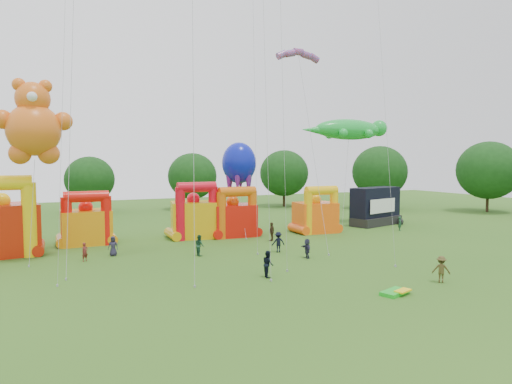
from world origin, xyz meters
name	(u,v)px	position (x,y,z in m)	size (l,w,h in m)	color
ground	(345,321)	(0.00, 0.00, 0.00)	(160.00, 160.00, 0.00)	#2D5A19
tree_ring	(320,202)	(-1.18, 0.62, 6.26)	(123.86, 125.97, 12.07)	#352314
bouncy_castle_0	(2,225)	(-17.85, 25.82, 2.69)	(6.23, 5.31, 7.12)	red
bouncy_castle_1	(86,224)	(-10.79, 28.69, 2.07)	(4.79, 3.89, 5.40)	orange
bouncy_castle_2	(194,216)	(0.12, 28.01, 2.33)	(5.21, 4.45, 6.10)	#D69B0B
bouncy_castle_3	(234,217)	(4.42, 27.30, 2.12)	(4.90, 4.05, 5.54)	red
bouncy_castle_4	(316,214)	(14.16, 25.83, 2.10)	(4.72, 3.91, 5.47)	#FC590D
stage_trailer	(376,207)	(24.46, 28.00, 2.37)	(8.03, 4.83, 4.92)	black
teddy_bear_kite	(33,136)	(-15.06, 22.30, 10.39)	(6.03, 4.49, 15.11)	orange
gecko_kite	(347,165)	(20.50, 28.94, 7.84)	(13.10, 6.85, 13.88)	green
octopus_kite	(240,176)	(5.65, 28.48, 6.60)	(3.91, 6.14, 10.52)	#0B16AA
parafoil_kites	(169,93)	(-5.23, 16.34, 13.65)	(25.21, 15.09, 29.56)	red
diamond_kites	(248,63)	(0.90, 14.86, 16.21)	(26.98, 15.30, 37.27)	red
folded_kite_bundle	(396,292)	(5.70, 2.66, 0.14)	(2.22, 1.61, 0.31)	green
spectator_0	(113,246)	(-9.05, 21.85, 0.87)	(0.85, 0.55, 1.74)	#252138
spectator_1	(85,252)	(-11.45, 20.53, 0.79)	(0.57, 0.38, 1.58)	maroon
spectator_2	(199,245)	(-2.09, 18.87, 0.92)	(0.90, 0.70, 1.84)	#1A432C
spectator_3	(278,242)	(4.91, 17.36, 0.93)	(1.21, 0.69, 1.87)	black
spectator_4	(272,232)	(6.97, 22.90, 0.98)	(1.14, 0.48, 1.95)	#3A2817
spectator_5	(307,248)	(6.03, 14.11, 0.84)	(1.56, 0.50, 1.68)	#282741
spectator_6	(336,225)	(16.35, 25.00, 0.89)	(0.87, 0.56, 1.77)	#511721
spectator_7	(400,224)	(23.99, 22.89, 0.84)	(0.61, 0.40, 1.68)	#1C472D
spectator_8	(268,264)	(0.24, 9.75, 0.96)	(0.93, 0.72, 1.91)	black
spectator_9	(441,269)	(10.44, 3.56, 0.92)	(1.19, 0.68, 1.84)	#473D1C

